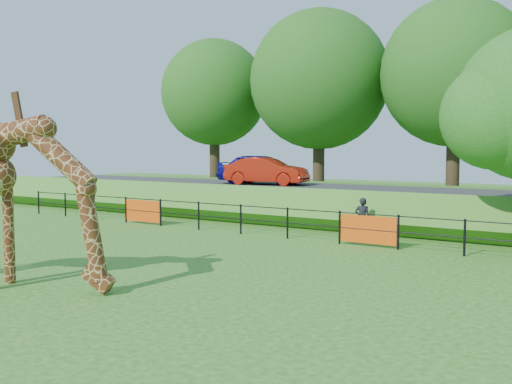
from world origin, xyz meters
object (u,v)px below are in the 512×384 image
car_red (266,171)px  visitor (362,218)px  car_blue (262,169)px  giraffe (3,202)px

car_red → visitor: size_ratio=2.76×
car_blue → car_red: 0.69m
giraffe → car_red: giraffe is taller
car_red → visitor: (6.87, -4.54, -1.35)m
giraffe → car_red: size_ratio=1.36×
giraffe → car_blue: giraffe is taller
giraffe → visitor: 11.80m
car_blue → giraffe: bearing=-176.5°
car_red → giraffe: bearing=-178.7°
giraffe → car_blue: (-3.41, 15.99, 0.22)m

